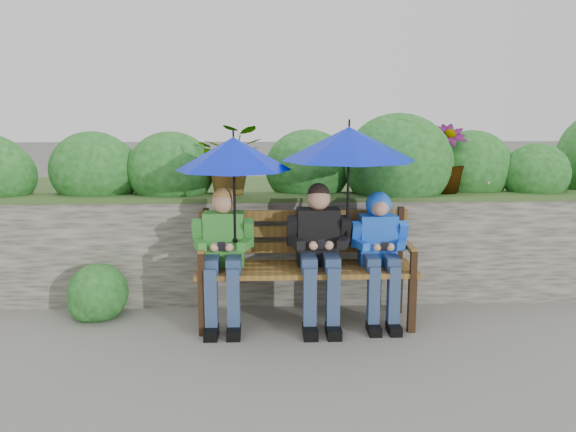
{
  "coord_description": "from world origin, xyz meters",
  "views": [
    {
      "loc": [
        -0.19,
        -4.48,
        1.81
      ],
      "look_at": [
        0.0,
        0.1,
        0.95
      ],
      "focal_mm": 35.0,
      "sensor_mm": 36.0,
      "label": 1
    }
  ],
  "objects_px": {
    "park_bench": "(305,259)",
    "boy_left": "(223,250)",
    "umbrella_right": "(349,144)",
    "boy_middle": "(319,247)",
    "boy_right": "(380,245)",
    "umbrella_left": "(234,154)"
  },
  "relations": [
    {
      "from": "umbrella_right",
      "to": "park_bench",
      "type": "bearing_deg",
      "value": 165.68
    },
    {
      "from": "umbrella_right",
      "to": "boy_left",
      "type": "bearing_deg",
      "value": -179.9
    },
    {
      "from": "park_bench",
      "to": "boy_left",
      "type": "height_order",
      "value": "boy_left"
    },
    {
      "from": "park_bench",
      "to": "umbrella_left",
      "type": "xyz_separation_m",
      "value": [
        -0.6,
        -0.08,
        0.91
      ]
    },
    {
      "from": "boy_left",
      "to": "boy_middle",
      "type": "distance_m",
      "value": 0.81
    },
    {
      "from": "boy_left",
      "to": "umbrella_right",
      "type": "bearing_deg",
      "value": 0.1
    },
    {
      "from": "park_bench",
      "to": "boy_right",
      "type": "distance_m",
      "value": 0.65
    },
    {
      "from": "park_bench",
      "to": "boy_right",
      "type": "relative_size",
      "value": 1.63
    },
    {
      "from": "boy_middle",
      "to": "boy_right",
      "type": "distance_m",
      "value": 0.52
    },
    {
      "from": "umbrella_left",
      "to": "park_bench",
      "type": "bearing_deg",
      "value": 8.0
    },
    {
      "from": "boy_middle",
      "to": "umbrella_right",
      "type": "distance_m",
      "value": 0.9
    },
    {
      "from": "park_bench",
      "to": "boy_right",
      "type": "bearing_deg",
      "value": -6.59
    },
    {
      "from": "boy_left",
      "to": "umbrella_right",
      "type": "relative_size",
      "value": 1.05
    },
    {
      "from": "boy_right",
      "to": "umbrella_left",
      "type": "xyz_separation_m",
      "value": [
        -1.23,
        -0.01,
        0.78
      ]
    },
    {
      "from": "park_bench",
      "to": "boy_middle",
      "type": "xyz_separation_m",
      "value": [
        0.11,
        -0.09,
        0.12
      ]
    },
    {
      "from": "boy_middle",
      "to": "boy_right",
      "type": "relative_size",
      "value": 1.07
    },
    {
      "from": "park_bench",
      "to": "umbrella_right",
      "type": "height_order",
      "value": "umbrella_right"
    },
    {
      "from": "boy_left",
      "to": "boy_middle",
      "type": "height_order",
      "value": "boy_middle"
    },
    {
      "from": "boy_middle",
      "to": "boy_right",
      "type": "bearing_deg",
      "value": 2.3
    },
    {
      "from": "boy_right",
      "to": "umbrella_left",
      "type": "relative_size",
      "value": 1.18
    },
    {
      "from": "boy_left",
      "to": "boy_middle",
      "type": "bearing_deg",
      "value": -0.25
    },
    {
      "from": "umbrella_right",
      "to": "boy_right",
      "type": "bearing_deg",
      "value": 3.12
    }
  ]
}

